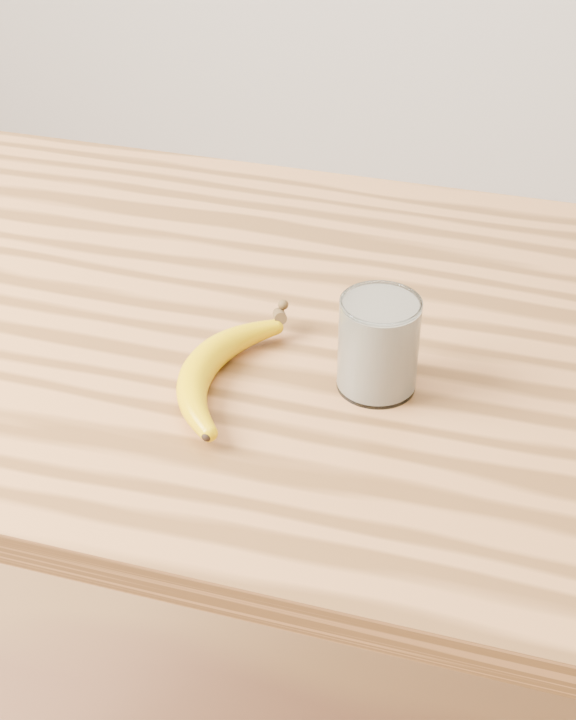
# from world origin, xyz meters

# --- Properties ---
(table) EXTENTS (1.20, 0.80, 0.90)m
(table) POSITION_xyz_m (0.00, 0.00, 0.77)
(table) COLOR #A26836
(table) RESTS_ON ground
(smoothie_glass) EXTENTS (0.08, 0.08, 0.11)m
(smoothie_glass) POSITION_xyz_m (0.13, -0.09, 0.95)
(smoothie_glass) COLOR white
(smoothie_glass) RESTS_ON table
(banana) EXTENTS (0.12, 0.30, 0.04)m
(banana) POSITION_xyz_m (-0.05, -0.14, 0.92)
(banana) COLOR #CA9D00
(banana) RESTS_ON table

